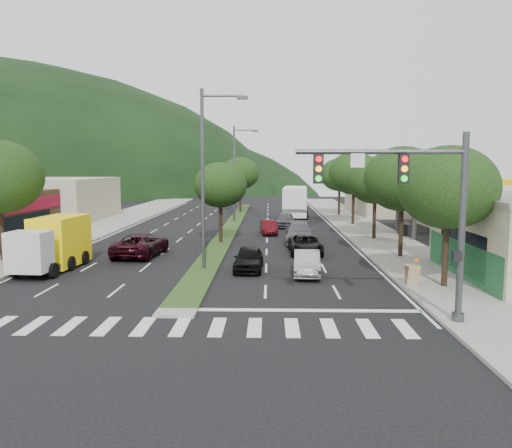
{
  "coord_description": "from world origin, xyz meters",
  "views": [
    {
      "loc": [
        3.66,
        -19.47,
        5.75
      ],
      "look_at": [
        2.89,
        9.66,
        2.44
      ],
      "focal_mm": 35.0,
      "sensor_mm": 36.0,
      "label": 1
    }
  ],
  "objects_px": {
    "tree_med_near": "(220,185)",
    "motorhome": "(295,202)",
    "tree_r_a": "(448,188)",
    "a_frame_sign": "(412,273)",
    "car_queue_b": "(299,233)",
    "car_queue_d": "(305,245)",
    "tree_r_b": "(403,179)",
    "car_queue_e": "(285,220)",
    "sedan_silver": "(307,263)",
    "car_queue_a": "(249,259)",
    "streetlight_near": "(206,170)",
    "tree_r_c": "(375,180)",
    "suv_maroon": "(141,245)",
    "traffic_signal": "(419,199)",
    "tree_r_d": "(354,173)",
    "box_truck": "(55,245)",
    "tree_r_e": "(340,175)",
    "streetlight_mid": "(236,169)",
    "car_queue_c": "(269,227)",
    "tree_med_far": "(240,173)"
  },
  "relations": [
    {
      "from": "car_queue_a",
      "to": "motorhome",
      "type": "relative_size",
      "value": 0.42
    },
    {
      "from": "tree_r_c",
      "to": "car_queue_d",
      "type": "relative_size",
      "value": 1.43
    },
    {
      "from": "tree_r_e",
      "to": "streetlight_mid",
      "type": "xyz_separation_m",
      "value": [
        -11.79,
        -7.0,
        0.69
      ]
    },
    {
      "from": "car_queue_d",
      "to": "car_queue_e",
      "type": "relative_size",
      "value": 1.06
    },
    {
      "from": "tree_med_near",
      "to": "motorhome",
      "type": "xyz_separation_m",
      "value": [
        6.63,
        19.17,
        -2.55
      ]
    },
    {
      "from": "tree_r_b",
      "to": "tree_med_near",
      "type": "height_order",
      "value": "tree_r_b"
    },
    {
      "from": "car_queue_b",
      "to": "a_frame_sign",
      "type": "distance_m",
      "value": 14.98
    },
    {
      "from": "streetlight_near",
      "to": "motorhome",
      "type": "distance_m",
      "value": 30.1
    },
    {
      "from": "streetlight_mid",
      "to": "motorhome",
      "type": "height_order",
      "value": "streetlight_mid"
    },
    {
      "from": "tree_med_near",
      "to": "sedan_silver",
      "type": "bearing_deg",
      "value": -62.88
    },
    {
      "from": "tree_r_c",
      "to": "motorhome",
      "type": "height_order",
      "value": "tree_r_c"
    },
    {
      "from": "tree_r_e",
      "to": "tree_med_far",
      "type": "height_order",
      "value": "tree_med_far"
    },
    {
      "from": "tree_r_e",
      "to": "streetlight_near",
      "type": "bearing_deg",
      "value": -110.23
    },
    {
      "from": "sedan_silver",
      "to": "car_queue_a",
      "type": "height_order",
      "value": "car_queue_a"
    },
    {
      "from": "traffic_signal",
      "to": "tree_r_c",
      "type": "relative_size",
      "value": 1.08
    },
    {
      "from": "tree_r_e",
      "to": "tree_r_d",
      "type": "bearing_deg",
      "value": -90.0
    },
    {
      "from": "car_queue_e",
      "to": "box_truck",
      "type": "xyz_separation_m",
      "value": [
        -13.65,
        -20.38,
        0.67
      ]
    },
    {
      "from": "tree_med_near",
      "to": "car_queue_d",
      "type": "height_order",
      "value": "tree_med_near"
    },
    {
      "from": "tree_r_a",
      "to": "car_queue_b",
      "type": "relative_size",
      "value": 1.25
    },
    {
      "from": "box_truck",
      "to": "streetlight_near",
      "type": "bearing_deg",
      "value": -176.6
    },
    {
      "from": "traffic_signal",
      "to": "tree_med_far",
      "type": "xyz_separation_m",
      "value": [
        -9.03,
        45.54,
        0.36
      ]
    },
    {
      "from": "traffic_signal",
      "to": "tree_r_d",
      "type": "height_order",
      "value": "tree_r_d"
    },
    {
      "from": "sedan_silver",
      "to": "car_queue_d",
      "type": "xyz_separation_m",
      "value": [
        0.39,
        6.54,
        -0.02
      ]
    },
    {
      "from": "tree_r_d",
      "to": "car_queue_b",
      "type": "distance_m",
      "value": 13.78
    },
    {
      "from": "streetlight_near",
      "to": "a_frame_sign",
      "type": "distance_m",
      "value": 12.02
    },
    {
      "from": "suv_maroon",
      "to": "traffic_signal",
      "type": "bearing_deg",
      "value": 140.45
    },
    {
      "from": "streetlight_near",
      "to": "streetlight_mid",
      "type": "xyz_separation_m",
      "value": [
        0.0,
        25.0,
        0.0
      ]
    },
    {
      "from": "tree_r_c",
      "to": "car_queue_b",
      "type": "xyz_separation_m",
      "value": [
        -6.02,
        -1.58,
        -3.98
      ]
    },
    {
      "from": "tree_r_c",
      "to": "tree_r_d",
      "type": "height_order",
      "value": "tree_r_d"
    },
    {
      "from": "tree_med_near",
      "to": "suv_maroon",
      "type": "height_order",
      "value": "tree_med_near"
    },
    {
      "from": "tree_r_b",
      "to": "a_frame_sign",
      "type": "distance_m",
      "value": 9.09
    },
    {
      "from": "tree_r_b",
      "to": "tree_r_c",
      "type": "height_order",
      "value": "tree_r_b"
    },
    {
      "from": "traffic_signal",
      "to": "car_queue_e",
      "type": "height_order",
      "value": "traffic_signal"
    },
    {
      "from": "car_queue_b",
      "to": "car_queue_e",
      "type": "xyz_separation_m",
      "value": [
        -0.77,
        10.0,
        -0.04
      ]
    },
    {
      "from": "streetlight_near",
      "to": "car_queue_e",
      "type": "bearing_deg",
      "value": 76.25
    },
    {
      "from": "tree_r_b",
      "to": "tree_med_far",
      "type": "distance_m",
      "value": 34.18
    },
    {
      "from": "car_queue_b",
      "to": "car_queue_d",
      "type": "bearing_deg",
      "value": -86.95
    },
    {
      "from": "sedan_silver",
      "to": "car_queue_e",
      "type": "height_order",
      "value": "car_queue_e"
    },
    {
      "from": "tree_r_b",
      "to": "a_frame_sign",
      "type": "xyz_separation_m",
      "value": [
        -1.5,
        -7.86,
        -4.3
      ]
    },
    {
      "from": "tree_med_near",
      "to": "streetlight_near",
      "type": "xyz_separation_m",
      "value": [
        0.21,
        -10.0,
        1.16
      ]
    },
    {
      "from": "tree_r_e",
      "to": "tree_med_near",
      "type": "bearing_deg",
      "value": -118.61
    },
    {
      "from": "sedan_silver",
      "to": "tree_r_c",
      "type": "bearing_deg",
      "value": 67.63
    },
    {
      "from": "suv_maroon",
      "to": "car_queue_c",
      "type": "distance_m",
      "value": 13.8
    },
    {
      "from": "tree_r_b",
      "to": "streetlight_mid",
      "type": "relative_size",
      "value": 0.69
    },
    {
      "from": "streetlight_mid",
      "to": "car_queue_a",
      "type": "distance_m",
      "value": 25.52
    },
    {
      "from": "suv_maroon",
      "to": "car_queue_c",
      "type": "height_order",
      "value": "suv_maroon"
    },
    {
      "from": "tree_r_b",
      "to": "motorhome",
      "type": "bearing_deg",
      "value": 102.05
    },
    {
      "from": "tree_r_a",
      "to": "a_frame_sign",
      "type": "distance_m",
      "value": 4.35
    },
    {
      "from": "tree_r_b",
      "to": "tree_r_c",
      "type": "relative_size",
      "value": 1.07
    },
    {
      "from": "suv_maroon",
      "to": "car_queue_d",
      "type": "relative_size",
      "value": 1.19
    }
  ]
}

